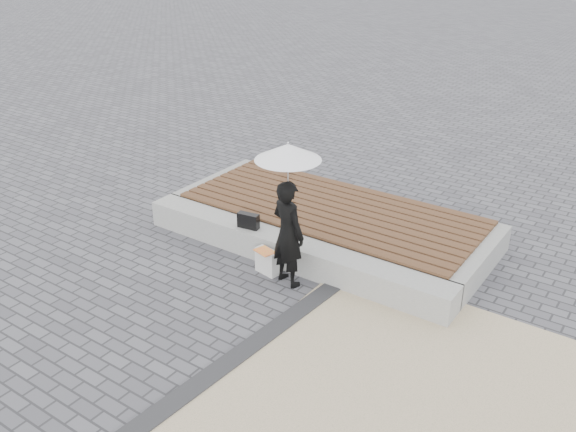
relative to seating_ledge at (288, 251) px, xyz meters
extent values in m
plane|color=#515157|center=(0.00, -1.60, -0.20)|extent=(80.00, 80.00, 0.00)
cube|color=#29292B|center=(0.75, -2.10, -0.18)|extent=(0.61, 5.20, 0.04)
cube|color=#A6A7A1|center=(0.00, 0.00, 0.00)|extent=(5.00, 0.45, 0.40)
cube|color=gray|center=(0.00, 1.20, 0.00)|extent=(5.00, 2.00, 0.40)
imported|color=black|center=(0.30, -0.43, 0.55)|extent=(0.62, 0.48, 1.49)
cylinder|color=silver|center=(0.30, -0.43, 1.15)|extent=(0.02, 0.02, 0.85)
cone|color=white|center=(0.30, -0.43, 1.68)|extent=(0.85, 0.85, 0.21)
sphere|color=silver|center=(0.30, -0.43, 1.80)|extent=(0.03, 0.03, 0.03)
cube|color=black|center=(-0.67, -0.06, 0.31)|extent=(0.34, 0.16, 0.23)
cube|color=beige|center=(-0.08, -0.40, -0.02)|extent=(0.37, 0.20, 0.36)
cube|color=#F24232|center=(-0.08, -0.45, 0.17)|extent=(0.32, 0.27, 0.01)
camera|label=1|loc=(4.39, -6.34, 4.23)|focal=38.30mm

